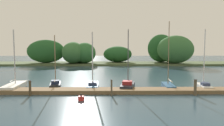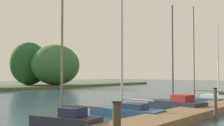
# 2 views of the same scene
# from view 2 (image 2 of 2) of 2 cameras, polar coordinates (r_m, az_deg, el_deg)

# --- Properties ---
(dock_pier) EXTENTS (32.16, 1.80, 0.35)m
(dock_pier) POSITION_cam_2_polar(r_m,az_deg,el_deg) (14.04, 15.56, -9.98)
(dock_pier) COLOR brown
(dock_pier) RESTS_ON ground
(sailboat_2) EXTENTS (1.53, 3.12, 5.51)m
(sailboat_2) POSITION_cam_2_polar(r_m,az_deg,el_deg) (10.66, -9.85, -11.46)
(sailboat_2) COLOR #232833
(sailboat_2) RESTS_ON ground
(sailboat_3) EXTENTS (1.34, 3.91, 5.84)m
(sailboat_3) POSITION_cam_2_polar(r_m,az_deg,el_deg) (13.56, 2.68, -9.64)
(sailboat_3) COLOR #285684
(sailboat_3) RESTS_ON ground
(sailboat_4) EXTENTS (1.80, 3.57, 6.06)m
(sailboat_4) POSITION_cam_2_polar(r_m,az_deg,el_deg) (16.21, 12.93, -8.24)
(sailboat_4) COLOR #232833
(sailboat_4) RESTS_ON ground
(sailboat_5) EXTENTS (1.14, 3.59, 6.90)m
(sailboat_5) POSITION_cam_2_polar(r_m,az_deg,el_deg) (20.33, 16.90, -7.17)
(sailboat_5) COLOR #285684
(sailboat_5) RESTS_ON ground
(sailboat_6) EXTENTS (1.21, 3.08, 6.08)m
(sailboat_6) POSITION_cam_2_polar(r_m,az_deg,el_deg) (23.43, 21.43, -6.30)
(sailboat_6) COLOR white
(sailboat_6) RESTS_ON ground
(mooring_piling_2) EXTENTS (0.18, 0.18, 1.44)m
(mooring_piling_2) POSITION_cam_2_polar(r_m,az_deg,el_deg) (13.54, 20.56, -7.85)
(mooring_piling_2) COLOR brown
(mooring_piling_2) RESTS_ON ground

